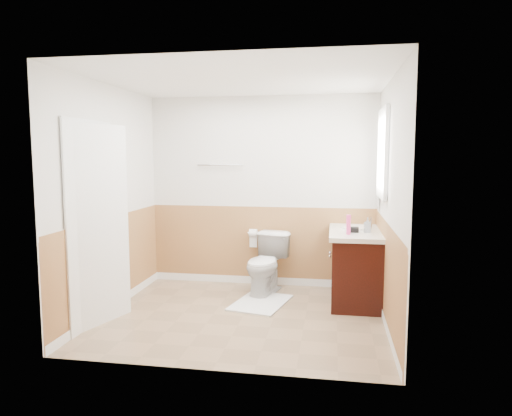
% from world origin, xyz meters
% --- Properties ---
extents(floor, '(3.00, 3.00, 0.00)m').
position_xyz_m(floor, '(0.00, 0.00, 0.00)').
color(floor, '#8C7051').
rests_on(floor, ground).
extents(ceiling, '(3.00, 3.00, 0.00)m').
position_xyz_m(ceiling, '(0.00, 0.00, 2.50)').
color(ceiling, white).
rests_on(ceiling, floor).
extents(wall_back, '(3.00, 0.00, 3.00)m').
position_xyz_m(wall_back, '(0.00, 1.30, 1.25)').
color(wall_back, silver).
rests_on(wall_back, floor).
extents(wall_front, '(3.00, 0.00, 3.00)m').
position_xyz_m(wall_front, '(0.00, -1.30, 1.25)').
color(wall_front, silver).
rests_on(wall_front, floor).
extents(wall_left, '(0.00, 3.00, 3.00)m').
position_xyz_m(wall_left, '(-1.50, 0.00, 1.25)').
color(wall_left, silver).
rests_on(wall_left, floor).
extents(wall_right, '(0.00, 3.00, 3.00)m').
position_xyz_m(wall_right, '(1.50, 0.00, 1.25)').
color(wall_right, silver).
rests_on(wall_right, floor).
extents(wainscot_back, '(3.00, 0.00, 3.00)m').
position_xyz_m(wainscot_back, '(0.00, 1.29, 0.50)').
color(wainscot_back, '#9D703F').
rests_on(wainscot_back, floor).
extents(wainscot_front, '(3.00, 0.00, 3.00)m').
position_xyz_m(wainscot_front, '(0.00, -1.29, 0.50)').
color(wainscot_front, '#9D703F').
rests_on(wainscot_front, floor).
extents(wainscot_left, '(0.00, 2.60, 2.60)m').
position_xyz_m(wainscot_left, '(-1.49, 0.00, 0.50)').
color(wainscot_left, '#9D703F').
rests_on(wainscot_left, floor).
extents(wainscot_right, '(0.00, 2.60, 2.60)m').
position_xyz_m(wainscot_right, '(1.49, 0.00, 0.50)').
color(wainscot_right, '#9D703F').
rests_on(wainscot_right, floor).
extents(toilet, '(0.57, 0.81, 0.75)m').
position_xyz_m(toilet, '(0.12, 0.87, 0.37)').
color(toilet, white).
rests_on(toilet, floor).
extents(bath_mat, '(0.71, 0.90, 0.02)m').
position_xyz_m(bath_mat, '(0.12, 0.45, 0.01)').
color(bath_mat, silver).
rests_on(bath_mat, floor).
extents(vanity_cabinet, '(0.55, 1.10, 0.80)m').
position_xyz_m(vanity_cabinet, '(1.21, 0.75, 0.40)').
color(vanity_cabinet, black).
rests_on(vanity_cabinet, floor).
extents(vanity_knob_left, '(0.03, 0.03, 0.03)m').
position_xyz_m(vanity_knob_left, '(0.91, 0.65, 0.55)').
color(vanity_knob_left, '#B5B5BC').
rests_on(vanity_knob_left, vanity_cabinet).
extents(vanity_knob_right, '(0.03, 0.03, 0.03)m').
position_xyz_m(vanity_knob_right, '(0.91, 0.85, 0.55)').
color(vanity_knob_right, silver).
rests_on(vanity_knob_right, vanity_cabinet).
extents(countertop, '(0.60, 1.15, 0.05)m').
position_xyz_m(countertop, '(1.20, 0.75, 0.83)').
color(countertop, beige).
rests_on(countertop, vanity_cabinet).
extents(sink_basin, '(0.36, 0.36, 0.02)m').
position_xyz_m(sink_basin, '(1.21, 0.90, 0.86)').
color(sink_basin, white).
rests_on(sink_basin, countertop).
extents(faucet, '(0.02, 0.02, 0.14)m').
position_xyz_m(faucet, '(1.39, 0.90, 0.92)').
color(faucet, silver).
rests_on(faucet, countertop).
extents(lotion_bottle, '(0.05, 0.05, 0.22)m').
position_xyz_m(lotion_bottle, '(1.11, 0.45, 0.96)').
color(lotion_bottle, '#F03E92').
rests_on(lotion_bottle, countertop).
extents(soap_dispenser, '(0.08, 0.09, 0.17)m').
position_xyz_m(soap_dispenser, '(1.33, 0.63, 0.93)').
color(soap_dispenser, gray).
rests_on(soap_dispenser, countertop).
extents(hair_dryer_body, '(0.14, 0.07, 0.07)m').
position_xyz_m(hair_dryer_body, '(1.16, 0.58, 0.89)').
color(hair_dryer_body, black).
rests_on(hair_dryer_body, countertop).
extents(hair_dryer_handle, '(0.03, 0.03, 0.07)m').
position_xyz_m(hair_dryer_handle, '(1.13, 0.61, 0.86)').
color(hair_dryer_handle, black).
rests_on(hair_dryer_handle, countertop).
extents(mirror_panel, '(0.02, 0.35, 0.90)m').
position_xyz_m(mirror_panel, '(1.48, 1.10, 1.55)').
color(mirror_panel, silver).
rests_on(mirror_panel, wall_right).
extents(window_frame, '(0.04, 0.80, 1.00)m').
position_xyz_m(window_frame, '(1.47, 0.59, 1.75)').
color(window_frame, white).
rests_on(window_frame, wall_right).
extents(window_glass, '(0.01, 0.70, 0.90)m').
position_xyz_m(window_glass, '(1.49, 0.59, 1.75)').
color(window_glass, white).
rests_on(window_glass, wall_right).
extents(door, '(0.29, 0.78, 2.04)m').
position_xyz_m(door, '(-1.40, -0.45, 1.02)').
color(door, white).
rests_on(door, wall_left).
extents(door_frame, '(0.02, 0.92, 2.10)m').
position_xyz_m(door_frame, '(-1.48, -0.45, 1.03)').
color(door_frame, white).
rests_on(door_frame, wall_left).
extents(door_knob, '(0.06, 0.06, 0.06)m').
position_xyz_m(door_knob, '(-1.34, -0.12, 0.95)').
color(door_knob, silver).
rests_on(door_knob, door).
extents(towel_bar, '(0.62, 0.02, 0.02)m').
position_xyz_m(towel_bar, '(-0.55, 1.25, 1.60)').
color(towel_bar, silver).
rests_on(towel_bar, wall_back).
extents(tp_holder_bar, '(0.14, 0.02, 0.02)m').
position_xyz_m(tp_holder_bar, '(-0.10, 1.23, 0.70)').
color(tp_holder_bar, silver).
rests_on(tp_holder_bar, wall_back).
extents(tp_roll, '(0.10, 0.11, 0.11)m').
position_xyz_m(tp_roll, '(-0.10, 1.23, 0.70)').
color(tp_roll, white).
rests_on(tp_roll, tp_holder_bar).
extents(tp_sheet, '(0.10, 0.01, 0.16)m').
position_xyz_m(tp_sheet, '(-0.10, 1.23, 0.59)').
color(tp_sheet, white).
rests_on(tp_sheet, tp_roll).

